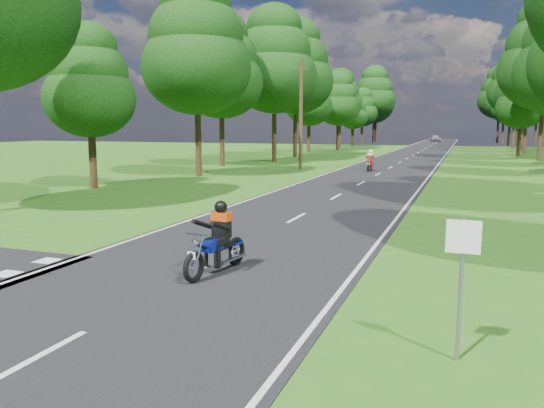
% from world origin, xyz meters
% --- Properties ---
extents(ground, '(160.00, 160.00, 0.00)m').
position_xyz_m(ground, '(0.00, 0.00, 0.00)').
color(ground, '#2A6016').
rests_on(ground, ground).
extents(main_road, '(7.00, 140.00, 0.02)m').
position_xyz_m(main_road, '(0.00, 50.00, 0.01)').
color(main_road, black).
rests_on(main_road, ground).
extents(road_markings, '(7.40, 140.00, 0.01)m').
position_xyz_m(road_markings, '(-0.14, 48.13, 0.02)').
color(road_markings, silver).
rests_on(road_markings, main_road).
extents(treeline, '(40.00, 115.35, 14.78)m').
position_xyz_m(treeline, '(1.43, 60.06, 8.25)').
color(treeline, black).
rests_on(treeline, ground).
extents(telegraph_pole, '(1.20, 0.26, 8.00)m').
position_xyz_m(telegraph_pole, '(-6.00, 28.00, 4.07)').
color(telegraph_pole, '#382616').
rests_on(telegraph_pole, ground).
extents(road_sign, '(0.45, 0.07, 2.00)m').
position_xyz_m(road_sign, '(5.50, -2.01, 1.34)').
color(road_sign, slate).
rests_on(road_sign, ground).
extents(rider_near_blue, '(0.91, 1.97, 1.58)m').
position_xyz_m(rider_near_blue, '(0.46, 0.74, 0.81)').
color(rider_near_blue, navy).
rests_on(rider_near_blue, main_road).
extents(rider_far_red, '(0.67, 1.86, 1.53)m').
position_xyz_m(rider_far_red, '(-0.92, 28.17, 0.79)').
color(rider_far_red, '#9F110C').
rests_on(rider_far_red, main_road).
extents(distant_car, '(2.64, 4.34, 1.38)m').
position_xyz_m(distant_car, '(-0.58, 101.38, 0.71)').
color(distant_car, silver).
rests_on(distant_car, main_road).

